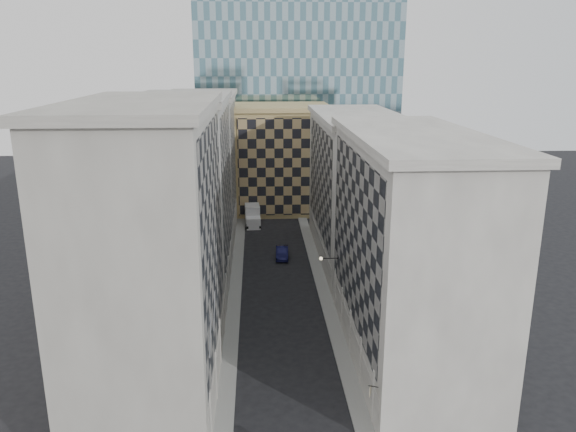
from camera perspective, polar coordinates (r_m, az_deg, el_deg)
name	(u,v)px	position (r m, az deg, el deg)	size (l,w,h in m)	color
sidewalk_west	(235,291)	(67.30, -5.40, -7.62)	(1.50, 100.00, 0.15)	gray
sidewalk_east	(323,289)	(67.68, 3.60, -7.44)	(1.50, 100.00, 0.15)	gray
bldg_left_a	(152,252)	(46.03, -13.62, -3.56)	(10.80, 22.80, 23.70)	gray
bldg_left_b	(186,194)	(67.07, -10.37, 2.24)	(10.80, 22.80, 22.70)	#99978E
bldg_left_c	(203,164)	(88.58, -8.68, 5.25)	(10.80, 22.80, 21.70)	gray
bldg_right_a	(407,248)	(51.29, 12.04, -3.22)	(10.80, 26.80, 20.70)	#A5A097
bldg_right_b	(355,187)	(76.81, 6.86, 2.97)	(10.80, 28.80, 19.70)	#A5A097
tan_block	(281,158)	(101.22, -0.67, 5.94)	(16.80, 14.80, 18.80)	tan
church_tower	(268,57)	(113.77, -2.08, 15.88)	(7.20, 7.20, 51.50)	#292620
flagpoles_left	(212,322)	(42.26, -7.70, -10.66)	(0.10, 6.33, 2.33)	gray
bracket_lamp	(323,258)	(59.78, 3.54, -4.33)	(1.98, 0.36, 0.36)	black
box_truck	(253,217)	(93.00, -3.61, -0.07)	(2.69, 5.92, 3.18)	silver
dark_car	(282,253)	(77.65, -0.61, -3.74)	(1.66, 4.77, 1.57)	#0F1039
shop_sign	(371,390)	(42.33, 8.40, -17.12)	(0.68, 0.59, 0.69)	black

